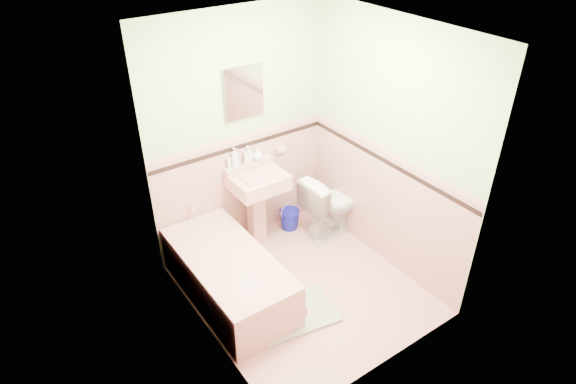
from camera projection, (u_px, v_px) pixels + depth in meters
floor at (302, 288)px, 4.90m from camera, size 2.20×2.20×0.00m
ceiling at (308, 31)px, 3.56m from camera, size 2.20×2.20×0.00m
wall_back at (240, 134)px, 5.00m from camera, size 2.50×0.00×2.50m
wall_front at (398, 246)px, 3.47m from camera, size 2.50×0.00×2.50m
wall_left at (199, 219)px, 3.75m from camera, size 0.00×2.50×2.50m
wall_right at (389, 149)px, 4.72m from camera, size 0.00×2.50×2.50m
wainscot_back at (244, 189)px, 5.33m from camera, size 2.00×0.00×2.00m
wainscot_front at (387, 312)px, 3.83m from camera, size 2.00×0.00×2.00m
wainscot_left at (207, 282)px, 4.10m from camera, size 0.00×2.20×2.20m
wainscot_right at (381, 206)px, 5.06m from camera, size 0.00×2.20×2.20m
accent_back at (241, 146)px, 5.05m from camera, size 2.00×0.00×2.00m
accent_front at (394, 259)px, 3.55m from camera, size 2.00×0.00×2.00m
accent_left at (202, 232)px, 3.83m from camera, size 0.00×2.20×2.20m
accent_right at (386, 162)px, 4.78m from camera, size 0.00×2.20×2.20m
cap_back at (241, 137)px, 5.00m from camera, size 2.00×0.00×2.00m
cap_front at (396, 248)px, 3.50m from camera, size 2.00×0.00×2.00m
cap_left at (201, 221)px, 3.77m from camera, size 0.00×2.20×2.20m
cap_right at (387, 153)px, 4.72m from camera, size 0.00×2.20×2.20m
bathtub at (229, 277)px, 4.71m from camera, size 0.70×1.50×0.45m
tub_faucet at (191, 207)px, 4.99m from camera, size 0.04×0.12×0.04m
sink at (259, 210)px, 5.29m from camera, size 0.56×0.48×0.87m
sink_faucet at (250, 163)px, 5.11m from camera, size 0.02×0.02×0.10m
medicine_cabinet at (243, 91)px, 4.76m from camera, size 0.40×0.04×0.50m
soap_dish at (281, 150)px, 5.36m from camera, size 0.11×0.06×0.04m
soap_bottle_left at (235, 158)px, 5.02m from camera, size 0.10×0.11×0.21m
soap_bottle_mid at (248, 155)px, 5.10m from camera, size 0.10×0.11×0.19m
soap_bottle_right at (257, 154)px, 5.16m from camera, size 0.12×0.12×0.14m
tube at (229, 164)px, 5.01m from camera, size 0.04×0.04×0.12m
toilet at (332, 204)px, 5.51m from camera, size 0.74×0.45×0.74m
bucket at (290, 219)px, 5.70m from camera, size 0.26×0.26×0.23m
bath_mat at (295, 314)px, 4.59m from camera, size 0.83×0.62×0.03m
shoe at (298, 314)px, 4.53m from camera, size 0.18×0.12×0.07m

